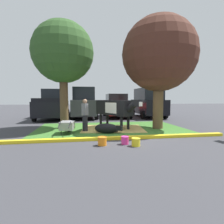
% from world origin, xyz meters
% --- Properties ---
extents(ground_plane, '(80.00, 80.00, 0.00)m').
position_xyz_m(ground_plane, '(0.00, 0.00, 0.00)').
color(ground_plane, '#38383D').
extents(grass_island, '(7.90, 4.78, 0.02)m').
position_xyz_m(grass_island, '(-0.53, 1.61, 0.01)').
color(grass_island, '#386B28').
rests_on(grass_island, ground).
extents(curb_yellow, '(9.10, 0.24, 0.12)m').
position_xyz_m(curb_yellow, '(-0.53, -0.93, 0.06)').
color(curb_yellow, yellow).
rests_on(curb_yellow, ground).
extents(hay_bedding, '(3.49, 2.80, 0.04)m').
position_xyz_m(hay_bedding, '(-0.46, 1.44, 0.03)').
color(hay_bedding, tan).
rests_on(hay_bedding, ground).
extents(shade_tree_left, '(3.29, 3.29, 5.77)m').
position_xyz_m(shade_tree_left, '(-3.06, 2.18, 4.08)').
color(shade_tree_left, brown).
rests_on(shade_tree_left, ground).
extents(shade_tree_right, '(3.95, 3.95, 5.97)m').
position_xyz_m(shade_tree_right, '(1.99, 1.24, 3.96)').
color(shade_tree_right, brown).
rests_on(shade_tree_right, ground).
extents(cow_holstein, '(1.97, 2.85, 1.59)m').
position_xyz_m(cow_holstein, '(-0.32, 1.55, 1.13)').
color(cow_holstein, black).
rests_on(cow_holstein, ground).
extents(calf_lying, '(1.33, 0.74, 0.48)m').
position_xyz_m(calf_lying, '(-0.93, 0.34, 0.24)').
color(calf_lying, black).
rests_on(calf_lying, ground).
extents(person_handler, '(0.34, 0.53, 1.62)m').
position_xyz_m(person_handler, '(-1.94, 0.93, 0.87)').
color(person_handler, black).
rests_on(person_handler, ground).
extents(wheelbarrow, '(0.67, 1.61, 0.63)m').
position_xyz_m(wheelbarrow, '(-2.77, 0.58, 0.39)').
color(wheelbarrow, gray).
rests_on(wheelbarrow, ground).
extents(bucket_orange, '(0.33, 0.33, 0.31)m').
position_xyz_m(bucket_orange, '(-1.38, -1.72, 0.16)').
color(bucket_orange, orange).
rests_on(bucket_orange, ground).
extents(bucket_pink, '(0.29, 0.29, 0.29)m').
position_xyz_m(bucket_pink, '(-0.55, -1.69, 0.15)').
color(bucket_pink, '#EA3893').
rests_on(bucket_pink, ground).
extents(bucket_yellow, '(0.32, 0.32, 0.29)m').
position_xyz_m(bucket_yellow, '(-0.23, -1.99, 0.15)').
color(bucket_yellow, yellow).
rests_on(bucket_yellow, ground).
extents(pickup_truck_black, '(2.27, 5.43, 2.42)m').
position_xyz_m(pickup_truck_black, '(-4.44, 7.21, 1.11)').
color(pickup_truck_black, black).
rests_on(pickup_truck_black, ground).
extents(suv_dark_grey, '(2.17, 4.62, 2.52)m').
position_xyz_m(suv_dark_grey, '(-1.95, 7.27, 1.27)').
color(suv_dark_grey, '#3D3D42').
rests_on(suv_dark_grey, ground).
extents(sedan_silver, '(2.07, 4.42, 2.02)m').
position_xyz_m(sedan_silver, '(0.82, 7.33, 0.98)').
color(sedan_silver, red).
rests_on(sedan_silver, ground).
extents(suv_black, '(2.17, 4.62, 2.52)m').
position_xyz_m(suv_black, '(3.59, 6.98, 1.27)').
color(suv_black, black).
rests_on(suv_black, ground).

